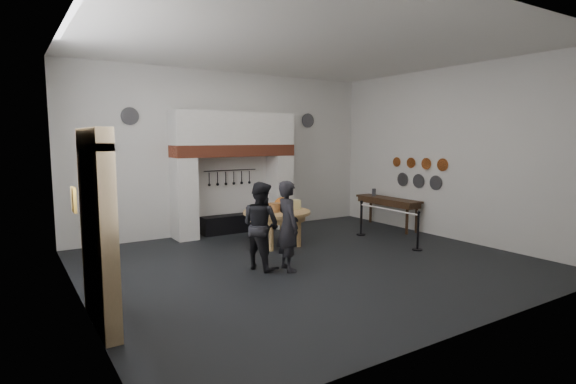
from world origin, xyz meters
TOP-DOWN VIEW (x-y plane):
  - floor at (0.00, 0.00)m, footprint 9.00×8.00m
  - ceiling at (0.00, 0.00)m, footprint 9.00×8.00m
  - wall_back at (0.00, 4.00)m, footprint 9.00×0.02m
  - wall_front at (0.00, -4.00)m, footprint 9.00×0.02m
  - wall_left at (-4.50, 0.00)m, footprint 0.02×8.00m
  - wall_right at (4.50, 0.00)m, footprint 0.02×8.00m
  - chimney_pier_left at (-1.48, 3.65)m, footprint 0.55×0.70m
  - chimney_pier_right at (1.48, 3.65)m, footprint 0.55×0.70m
  - hearth_brick_band at (0.00, 3.65)m, footprint 3.50×0.72m
  - chimney_hood at (0.00, 3.65)m, footprint 3.50×0.70m
  - iron_range at (0.00, 3.72)m, footprint 1.90×0.45m
  - utensil_rail at (0.00, 3.92)m, footprint 1.60×0.02m
  - door_recess at (-4.47, -1.00)m, footprint 0.04×1.10m
  - door_jamb_near at (-4.38, -1.70)m, footprint 0.22×0.30m
  - door_jamb_far at (-4.38, -0.30)m, footprint 0.22×0.30m
  - door_lintel at (-4.38, -1.00)m, footprint 0.22×1.70m
  - wall_plaque at (-4.45, 0.80)m, footprint 0.05×0.34m
  - work_table at (0.19, 1.69)m, footprint 1.93×1.93m
  - pumpkin at (0.39, 1.79)m, footprint 0.36×0.36m
  - cheese_block_big at (0.69, 1.64)m, footprint 0.22×0.22m
  - cheese_block_small at (0.67, 1.94)m, footprint 0.18×0.18m
  - wicker_basket at (0.04, 1.54)m, footprint 0.37×0.37m
  - bread_loaf at (0.09, 2.04)m, footprint 0.31×0.18m
  - visitor_near at (-0.70, -0.21)m, footprint 0.53×0.72m
  - visitor_far at (-1.10, 0.19)m, footprint 0.91×1.03m
  - side_table at (4.10, 1.81)m, footprint 0.55×2.20m
  - pewter_jug at (4.10, 2.41)m, footprint 0.12×0.12m
  - copper_pan_a at (4.46, 0.20)m, footprint 0.03×0.34m
  - copper_pan_b at (4.46, 0.75)m, footprint 0.03×0.32m
  - copper_pan_c at (4.46, 1.30)m, footprint 0.03×0.30m
  - copper_pan_d at (4.46, 1.85)m, footprint 0.03×0.28m
  - pewter_plate_left at (4.46, 0.40)m, footprint 0.03×0.40m
  - pewter_plate_mid at (4.46, 1.00)m, footprint 0.03×0.40m
  - pewter_plate_right at (4.46, 1.60)m, footprint 0.03×0.40m
  - pewter_plate_back_left at (-2.70, 3.96)m, footprint 0.44×0.03m
  - pewter_plate_back_right at (2.70, 3.96)m, footprint 0.44×0.03m
  - barrier_post_near at (2.77, -0.51)m, footprint 0.05×0.05m
  - barrier_post_far at (2.77, 1.49)m, footprint 0.05×0.05m
  - barrier_rope at (2.77, 0.49)m, footprint 0.04×2.00m

SIDE VIEW (x-z plane):
  - floor at x=0.00m, z-range -0.01..0.01m
  - iron_range at x=0.00m, z-range 0.00..0.50m
  - barrier_post_near at x=2.77m, z-range 0.00..0.90m
  - barrier_post_far at x=2.77m, z-range 0.00..0.90m
  - work_table at x=0.19m, z-range 0.80..0.88m
  - barrier_rope at x=2.77m, z-range 0.83..0.87m
  - side_table at x=4.10m, z-range 0.84..0.90m
  - visitor_far at x=-1.10m, z-range 0.00..1.79m
  - visitor_near at x=-0.70m, z-range 0.00..1.82m
  - bread_loaf at x=0.09m, z-range 0.87..1.01m
  - cheese_block_small at x=0.67m, z-range 0.88..1.07m
  - wicker_basket at x=0.04m, z-range 0.88..1.09m
  - cheese_block_big at x=0.69m, z-range 0.88..1.11m
  - pewter_jug at x=4.10m, z-range 0.90..1.12m
  - pumpkin at x=0.39m, z-range 0.88..1.18m
  - chimney_pier_left at x=-1.48m, z-range 0.00..2.15m
  - chimney_pier_right at x=1.48m, z-range 0.00..2.15m
  - door_recess at x=-4.47m, z-range 0.00..2.50m
  - door_jamb_near at x=-4.38m, z-range 0.00..2.60m
  - door_jamb_far at x=-4.38m, z-range 0.00..2.60m
  - pewter_plate_left at x=4.46m, z-range 1.25..1.65m
  - pewter_plate_mid at x=4.46m, z-range 1.25..1.65m
  - pewter_plate_right at x=4.46m, z-range 1.25..1.65m
  - wall_plaque at x=-4.45m, z-range 1.38..1.82m
  - utensil_rail at x=0.00m, z-range 1.74..1.76m
  - copper_pan_b at x=4.46m, z-range 1.79..2.11m
  - copper_pan_d at x=4.46m, z-range 1.81..2.09m
  - copper_pan_a at x=4.46m, z-range 1.78..2.12m
  - copper_pan_c at x=4.46m, z-range 1.80..2.10m
  - wall_back at x=0.00m, z-range 0.00..4.50m
  - wall_front at x=0.00m, z-range 0.00..4.50m
  - wall_left at x=-4.50m, z-range 0.00..4.50m
  - wall_right at x=4.50m, z-range 0.00..4.50m
  - hearth_brick_band at x=0.00m, z-range 2.15..2.47m
  - door_lintel at x=-4.38m, z-range 2.50..2.80m
  - chimney_hood at x=0.00m, z-range 2.47..3.37m
  - pewter_plate_back_left at x=-2.70m, z-range 2.98..3.42m
  - pewter_plate_back_right at x=2.70m, z-range 2.98..3.42m
  - ceiling at x=0.00m, z-range 4.49..4.51m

